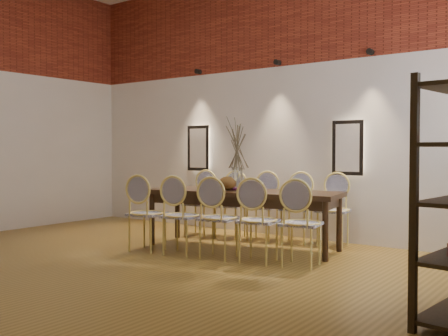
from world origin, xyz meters
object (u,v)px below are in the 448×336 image
Objects in this scene: vase at (237,179)px; chair_far_e at (333,210)px; chair_near_a at (147,214)px; chair_near_d at (258,221)px; chair_near_b at (182,216)px; chair_near_c at (219,218)px; chair_far_d at (297,209)px; dining_table at (242,219)px; chair_far_b at (230,205)px; bowl at (228,183)px; chair_far_c at (262,207)px; chair_far_a at (200,204)px; book at (234,189)px; chair_near_e at (301,223)px.

chair_far_e is at bearing 42.84° from vase.
chair_near_a is 1.51m from chair_near_d.
vase is (0.30, 0.75, 0.43)m from chair_near_b.
chair_near_c is 1.46m from chair_far_d.
chair_far_b is (-0.62, 0.58, 0.09)m from dining_table.
chair_near_d is 1.01m from bowl.
chair_far_c is 1.00× the size of chair_far_d.
chair_far_c is 1.01m from chair_far_e.
chair_far_c is (-0.75, 1.25, 0.00)m from chair_near_d.
dining_table is 0.86m from chair_near_b.
chair_near_b is at bearing -0.00° from chair_near_a.
chair_far_a is 1.00× the size of chair_far_e.
dining_table is 0.42m from book.
chair_near_c reaches higher than dining_table.
bowl is (-1.29, 0.41, 0.37)m from chair_near_e.
dining_table is 1.22m from chair_near_a.
chair_near_d is at bearing -39.25° from vase.
dining_table is 2.68× the size of chair_near_a.
chair_near_b is (-0.37, -0.77, 0.09)m from dining_table.
chair_near_e is at bearing 137.81° from chair_far_b.
chair_near_d and chair_near_e have the same top height.
chair_near_d is 1.00× the size of chair_far_b.
bowl is at bearing -145.80° from vase.
vase reaches higher than chair_far_b.
chair_near_a is 1.70m from chair_far_c.
chair_near_d is 3.62× the size of book.
chair_far_b is (0.50, 0.09, 0.00)m from chair_far_a.
dining_table is 1.22m from chair_near_e.
chair_near_e is at bearing -21.78° from vase.
chair_far_b is 1.00× the size of chair_far_e.
chair_far_e is at bearing 39.85° from book.
chair_far_d is 1.00× the size of chair_far_e.
chair_far_b is 0.91m from vase.
chair_near_a is at bearing 180.00° from chair_near_b.
chair_near_d is at bearing 137.81° from chair_far_a.
vase is at bearing 122.02° from chair_far_b.
dining_table is 2.68× the size of chair_far_d.
vase is (-0.69, 0.57, 0.43)m from chair_near_d.
chair_far_e reaches higher than bowl.
chair_near_a and chair_far_d have the same top height.
chair_near_c is 1.37m from chair_far_c.
vase is at bearing 36.31° from chair_near_a.
chair_near_e is 1.00× the size of chair_far_a.
book is (-0.15, 0.01, 0.39)m from dining_table.
chair_far_a is 1.51m from chair_far_d.
chair_far_a is at bearing -0.00° from chair_far_c.
chair_far_c is at bearing 90.00° from dining_table.
chair_near_c is 3.13× the size of vase.
chair_far_c is at bearing 86.07° from bowl.
book is at bearing 100.95° from chair_near_c.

